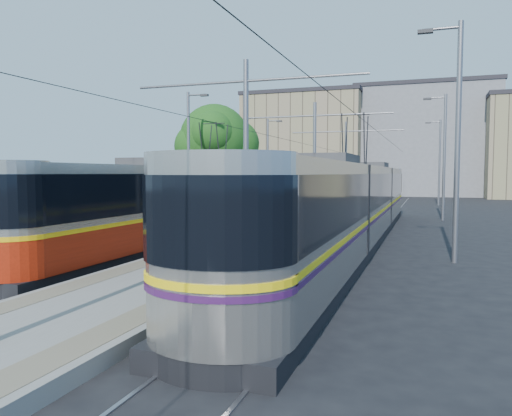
% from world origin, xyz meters
% --- Properties ---
extents(ground, '(160.00, 160.00, 0.00)m').
position_xyz_m(ground, '(0.00, 0.00, 0.00)').
color(ground, black).
rests_on(ground, ground).
extents(platform, '(4.00, 50.00, 0.30)m').
position_xyz_m(platform, '(0.00, 17.00, 0.15)').
color(platform, gray).
rests_on(platform, ground).
extents(tactile_strip_left, '(0.70, 50.00, 0.01)m').
position_xyz_m(tactile_strip_left, '(-1.45, 17.00, 0.30)').
color(tactile_strip_left, gray).
rests_on(tactile_strip_left, platform).
extents(tactile_strip_right, '(0.70, 50.00, 0.01)m').
position_xyz_m(tactile_strip_right, '(1.45, 17.00, 0.30)').
color(tactile_strip_right, gray).
rests_on(tactile_strip_right, platform).
extents(rails, '(8.71, 70.00, 0.03)m').
position_xyz_m(rails, '(0.00, 17.00, 0.02)').
color(rails, gray).
rests_on(rails, ground).
extents(tram_left, '(2.43, 28.30, 5.50)m').
position_xyz_m(tram_left, '(-3.60, 13.08, 1.71)').
color(tram_left, black).
rests_on(tram_left, ground).
extents(tram_right, '(2.43, 31.03, 5.50)m').
position_xyz_m(tram_right, '(3.60, 11.64, 1.86)').
color(tram_right, black).
rests_on(tram_right, ground).
extents(catenary, '(9.20, 70.00, 7.00)m').
position_xyz_m(catenary, '(0.00, 14.15, 4.52)').
color(catenary, slate).
rests_on(catenary, platform).
extents(street_lamps, '(15.18, 38.22, 8.00)m').
position_xyz_m(street_lamps, '(-0.00, 21.00, 4.18)').
color(street_lamps, slate).
rests_on(street_lamps, ground).
extents(shelter, '(0.81, 1.19, 2.48)m').
position_xyz_m(shelter, '(1.13, 13.96, 1.60)').
color(shelter, black).
rests_on(shelter, platform).
extents(tree, '(5.43, 5.02, 7.90)m').
position_xyz_m(tree, '(-7.50, 22.91, 5.34)').
color(tree, '#382314').
rests_on(tree, ground).
extents(building_left, '(16.32, 12.24, 14.12)m').
position_xyz_m(building_left, '(-10.00, 60.00, 7.07)').
color(building_left, gray).
rests_on(building_left, ground).
extents(building_centre, '(18.36, 14.28, 14.85)m').
position_xyz_m(building_centre, '(6.00, 64.00, 7.43)').
color(building_centre, gray).
rests_on(building_centre, ground).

